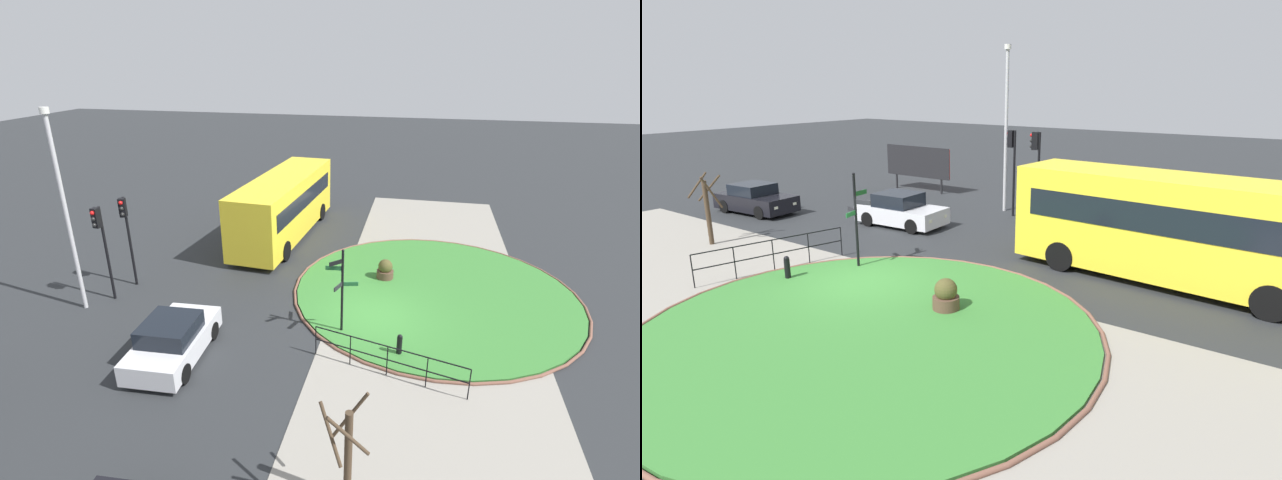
% 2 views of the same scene
% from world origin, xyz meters
% --- Properties ---
extents(ground, '(120.00, 120.00, 0.00)m').
position_xyz_m(ground, '(0.00, 0.00, 0.00)').
color(ground, '#282B2D').
extents(sidewalk_paving, '(32.00, 7.62, 0.02)m').
position_xyz_m(sidewalk_paving, '(0.00, -2.19, 0.01)').
color(sidewalk_paving, gray).
rests_on(sidewalk_paving, ground).
extents(grass_island, '(11.61, 11.61, 0.10)m').
position_xyz_m(grass_island, '(2.53, -2.31, 0.05)').
color(grass_island, '#387A33').
rests_on(grass_island, ground).
extents(grass_kerb_ring, '(11.92, 11.92, 0.11)m').
position_xyz_m(grass_kerb_ring, '(2.53, -2.31, 0.06)').
color(grass_kerb_ring, brown).
rests_on(grass_kerb_ring, ground).
extents(signpost_directional, '(1.14, 1.14, 3.29)m').
position_xyz_m(signpost_directional, '(-1.23, 1.04, 1.90)').
color(signpost_directional, black).
rests_on(signpost_directional, ground).
extents(bollard_foreground, '(0.18, 0.18, 0.82)m').
position_xyz_m(bollard_foreground, '(-2.19, -1.13, 0.42)').
color(bollard_foreground, black).
rests_on(bollard_foreground, ground).
extents(railing_grass_edge, '(1.28, 4.90, 1.10)m').
position_xyz_m(railing_grass_edge, '(-3.33, -0.81, 0.71)').
color(railing_grass_edge, black).
rests_on(railing_grass_edge, ground).
extents(bus_yellow, '(9.95, 3.17, 3.37)m').
position_xyz_m(bus_yellow, '(7.65, 5.76, 1.80)').
color(bus_yellow, yellow).
rests_on(bus_yellow, ground).
extents(car_near_lane, '(4.01, 2.10, 1.46)m').
position_xyz_m(car_near_lane, '(-3.90, 6.19, 0.67)').
color(car_near_lane, silver).
rests_on(car_near_lane, ground).
extents(traffic_light_near, '(0.48, 0.32, 4.01)m').
position_xyz_m(traffic_light_near, '(0.45, 10.44, 2.93)').
color(traffic_light_near, black).
rests_on(traffic_light_near, ground).
extents(traffic_light_far, '(0.49, 0.28, 4.00)m').
position_xyz_m(traffic_light_far, '(-0.90, 10.65, 2.93)').
color(traffic_light_far, black).
rests_on(traffic_light_far, ground).
extents(lamppost_tall, '(0.32, 0.32, 7.78)m').
position_xyz_m(lamppost_tall, '(-1.66, 11.33, 4.18)').
color(lamppost_tall, '#B7B7BC').
rests_on(lamppost_tall, ground).
extents(planter_near_signpost, '(0.75, 0.75, 0.97)m').
position_xyz_m(planter_near_signpost, '(3.39, -0.16, 0.44)').
color(planter_near_signpost, brown).
rests_on(planter_near_signpost, ground).
extents(street_tree_bare, '(1.15, 1.19, 2.77)m').
position_xyz_m(street_tree_bare, '(-8.00, -0.29, 1.49)').
color(street_tree_bare, '#423323').
rests_on(street_tree_bare, ground).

